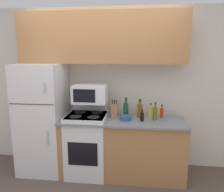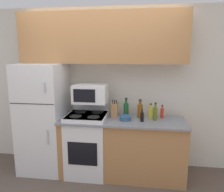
% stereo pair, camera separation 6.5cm
% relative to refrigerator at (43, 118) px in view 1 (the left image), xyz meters
% --- Properties ---
extents(ground_plane, '(12.00, 12.00, 0.00)m').
position_rel_refrigerator_xyz_m(ground_plane, '(0.91, -0.35, -0.84)').
color(ground_plane, brown).
extents(wall_back, '(8.00, 0.05, 2.55)m').
position_rel_refrigerator_xyz_m(wall_back, '(0.91, 0.38, 0.43)').
color(wall_back, silver).
rests_on(wall_back, ground_plane).
extents(lower_cabinets, '(1.82, 0.62, 0.89)m').
position_rel_refrigerator_xyz_m(lower_cabinets, '(1.25, -0.06, -0.40)').
color(lower_cabinets, '#B27A47').
rests_on(lower_cabinets, ground_plane).
extents(refrigerator, '(0.67, 0.72, 1.69)m').
position_rel_refrigerator_xyz_m(refrigerator, '(0.00, 0.00, 0.00)').
color(refrigerator, white).
rests_on(refrigerator, ground_plane).
extents(upper_cabinets, '(2.49, 0.36, 0.75)m').
position_rel_refrigerator_xyz_m(upper_cabinets, '(0.91, 0.18, 1.22)').
color(upper_cabinets, '#B27A47').
rests_on(upper_cabinets, refrigerator).
extents(stove, '(0.59, 0.60, 1.10)m').
position_rel_refrigerator_xyz_m(stove, '(0.71, -0.07, -0.36)').
color(stove, white).
rests_on(stove, ground_plane).
extents(microwave, '(0.50, 0.37, 0.27)m').
position_rel_refrigerator_xyz_m(microwave, '(0.75, 0.03, 0.40)').
color(microwave, white).
rests_on(microwave, stove).
extents(knife_block, '(0.09, 0.10, 0.27)m').
position_rel_refrigerator_xyz_m(knife_block, '(1.12, 0.03, 0.15)').
color(knife_block, '#B27A47').
rests_on(knife_block, lower_cabinets).
extents(bowl, '(0.18, 0.18, 0.07)m').
position_rel_refrigerator_xyz_m(bowl, '(1.29, -0.10, 0.08)').
color(bowl, '#335B84').
rests_on(bowl, lower_cabinets).
extents(bottle_cooking_spray, '(0.06, 0.06, 0.22)m').
position_rel_refrigerator_xyz_m(bottle_cooking_spray, '(1.66, 0.07, 0.13)').
color(bottle_cooking_spray, gold).
rests_on(bottle_cooking_spray, lower_cabinets).
extents(bottle_soy_sauce, '(0.05, 0.05, 0.18)m').
position_rel_refrigerator_xyz_m(bottle_soy_sauce, '(1.53, -0.12, 0.11)').
color(bottle_soy_sauce, black).
rests_on(bottle_soy_sauce, lower_cabinets).
extents(bottle_hot_sauce, '(0.05, 0.05, 0.20)m').
position_rel_refrigerator_xyz_m(bottle_hot_sauce, '(1.82, 0.09, 0.12)').
color(bottle_hot_sauce, red).
rests_on(bottle_hot_sauce, lower_cabinets).
extents(bottle_olive_oil, '(0.06, 0.06, 0.26)m').
position_rel_refrigerator_xyz_m(bottle_olive_oil, '(1.72, -0.03, 0.15)').
color(bottle_olive_oil, '#5B6619').
rests_on(bottle_olive_oil, lower_cabinets).
extents(bottle_wine_green, '(0.08, 0.08, 0.30)m').
position_rel_refrigerator_xyz_m(bottle_wine_green, '(1.29, 0.06, 0.16)').
color(bottle_wine_green, '#194C23').
rests_on(bottle_wine_green, lower_cabinets).
extents(bottle_whiskey, '(0.08, 0.08, 0.28)m').
position_rel_refrigerator_xyz_m(bottle_whiskey, '(1.50, 0.07, 0.15)').
color(bottle_whiskey, brown).
rests_on(bottle_whiskey, lower_cabinets).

